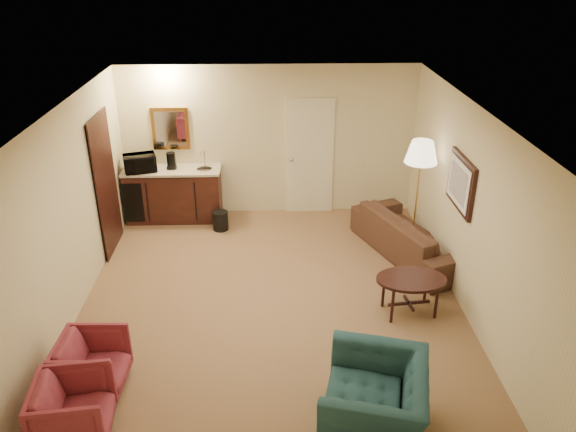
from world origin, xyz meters
name	(u,v)px	position (x,y,z in m)	size (l,w,h in m)	color
ground	(271,305)	(0.00, 0.00, 0.00)	(6.00, 6.00, 0.00)	brown
room_walls	(262,163)	(-0.10, 0.77, 1.72)	(5.02, 6.01, 2.61)	beige
wetbar_cabinet	(174,194)	(-1.65, 2.72, 0.46)	(1.64, 0.58, 0.92)	#3A1712
sofa	(412,229)	(2.15, 1.30, 0.43)	(2.20, 0.64, 0.86)	black
teal_armchair	(375,390)	(0.98, -2.15, 0.48)	(1.10, 0.71, 0.96)	#1B3E43
rose_chair_near	(92,361)	(-1.90, -1.47, 0.34)	(0.67, 0.62, 0.69)	#973143
rose_chair_far	(73,407)	(-1.90, -2.13, 0.35)	(0.68, 0.64, 0.70)	#973143
coffee_table	(410,295)	(1.78, -0.21, 0.26)	(0.89, 0.60, 0.51)	black
floor_lamp	(417,198)	(2.20, 1.40, 0.90)	(0.48, 0.48, 1.81)	gold
waste_bin	(220,221)	(-0.83, 2.26, 0.16)	(0.26, 0.26, 0.32)	black
microwave	(140,161)	(-2.15, 2.64, 1.09)	(0.51, 0.29, 0.35)	black
coffee_maker	(171,161)	(-1.65, 2.75, 1.06)	(0.15, 0.15, 0.28)	black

